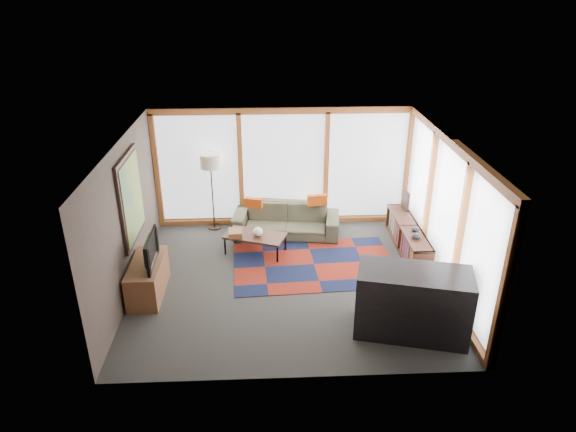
{
  "coord_description": "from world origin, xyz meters",
  "views": [
    {
      "loc": [
        -0.39,
        -7.94,
        4.98
      ],
      "look_at": [
        0.0,
        0.4,
        1.1
      ],
      "focal_mm": 32.0,
      "sensor_mm": 36.0,
      "label": 1
    }
  ],
  "objects_px": {
    "bookshelf": "(408,238)",
    "television": "(147,250)",
    "coffee_table": "(255,244)",
    "bar_counter": "(412,303)",
    "sofa": "(286,220)",
    "floor_lamp": "(212,192)",
    "tv_console": "(148,278)"
  },
  "relations": [
    {
      "from": "coffee_table",
      "to": "bookshelf",
      "type": "bearing_deg",
      "value": -0.67
    },
    {
      "from": "coffee_table",
      "to": "television",
      "type": "xyz_separation_m",
      "value": [
        -1.77,
        -1.44,
        0.69
      ]
    },
    {
      "from": "coffee_table",
      "to": "bar_counter",
      "type": "bearing_deg",
      "value": -47.67
    },
    {
      "from": "floor_lamp",
      "to": "bookshelf",
      "type": "xyz_separation_m",
      "value": [
        3.96,
        -1.2,
        -0.58
      ]
    },
    {
      "from": "sofa",
      "to": "bar_counter",
      "type": "xyz_separation_m",
      "value": [
        1.76,
        -3.43,
        0.21
      ]
    },
    {
      "from": "coffee_table",
      "to": "bar_counter",
      "type": "height_order",
      "value": "bar_counter"
    },
    {
      "from": "floor_lamp",
      "to": "coffee_table",
      "type": "bearing_deg",
      "value": -51.8
    },
    {
      "from": "tv_console",
      "to": "television",
      "type": "height_order",
      "value": "television"
    },
    {
      "from": "sofa",
      "to": "coffee_table",
      "type": "bearing_deg",
      "value": -121.44
    },
    {
      "from": "tv_console",
      "to": "bar_counter",
      "type": "relative_size",
      "value": 0.74
    },
    {
      "from": "floor_lamp",
      "to": "bar_counter",
      "type": "distance_m",
      "value": 5.06
    },
    {
      "from": "bookshelf",
      "to": "television",
      "type": "relative_size",
      "value": 2.36
    },
    {
      "from": "bookshelf",
      "to": "television",
      "type": "xyz_separation_m",
      "value": [
        -4.82,
        -1.41,
        0.61
      ]
    },
    {
      "from": "tv_console",
      "to": "coffee_table",
      "type": "bearing_deg",
      "value": 37.39
    },
    {
      "from": "sofa",
      "to": "bar_counter",
      "type": "bearing_deg",
      "value": -54.99
    },
    {
      "from": "sofa",
      "to": "television",
      "type": "bearing_deg",
      "value": -129.42
    },
    {
      "from": "coffee_table",
      "to": "bar_counter",
      "type": "distance_m",
      "value": 3.59
    },
    {
      "from": "sofa",
      "to": "coffee_table",
      "type": "relative_size",
      "value": 1.9
    },
    {
      "from": "bar_counter",
      "to": "sofa",
      "type": "bearing_deg",
      "value": 131.22
    },
    {
      "from": "bookshelf",
      "to": "television",
      "type": "bearing_deg",
      "value": -163.72
    },
    {
      "from": "television",
      "to": "bookshelf",
      "type": "bearing_deg",
      "value": -75.16
    },
    {
      "from": "sofa",
      "to": "floor_lamp",
      "type": "bearing_deg",
      "value": 174.55
    },
    {
      "from": "floor_lamp",
      "to": "tv_console",
      "type": "relative_size",
      "value": 1.37
    },
    {
      "from": "coffee_table",
      "to": "bookshelf",
      "type": "xyz_separation_m",
      "value": [
        3.05,
        -0.04,
        0.08
      ]
    },
    {
      "from": "floor_lamp",
      "to": "television",
      "type": "xyz_separation_m",
      "value": [
        -0.86,
        -2.6,
        0.03
      ]
    },
    {
      "from": "floor_lamp",
      "to": "bar_counter",
      "type": "height_order",
      "value": "floor_lamp"
    },
    {
      "from": "television",
      "to": "floor_lamp",
      "type": "bearing_deg",
      "value": -19.69
    },
    {
      "from": "sofa",
      "to": "tv_console",
      "type": "bearing_deg",
      "value": -130.66
    },
    {
      "from": "television",
      "to": "bar_counter",
      "type": "xyz_separation_m",
      "value": [
        4.18,
        -1.2,
        -0.35
      ]
    },
    {
      "from": "bookshelf",
      "to": "television",
      "type": "height_order",
      "value": "television"
    },
    {
      "from": "sofa",
      "to": "floor_lamp",
      "type": "height_order",
      "value": "floor_lamp"
    },
    {
      "from": "television",
      "to": "tv_console",
      "type": "bearing_deg",
      "value": 47.67
    }
  ]
}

